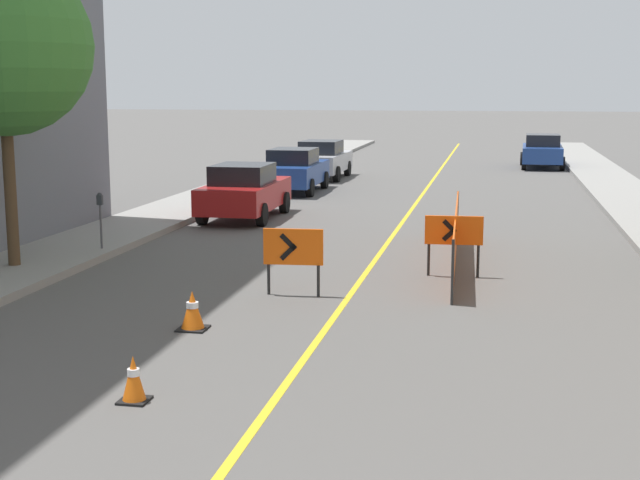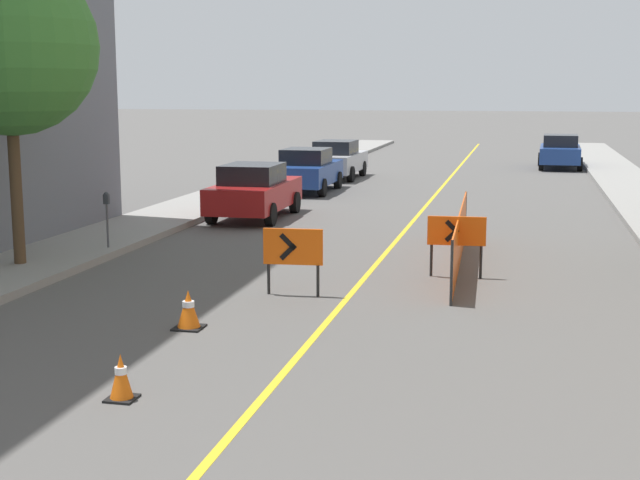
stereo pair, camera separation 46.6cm
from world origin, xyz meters
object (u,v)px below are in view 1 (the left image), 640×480
object	(u,v)px
traffic_cone_third	(134,379)
arrow_barricade_primary	(293,249)
parked_car_curb_near	(244,191)
street_tree_left_near	(2,46)
traffic_cone_fourth	(193,311)
arrow_barricade_secondary	(454,233)
parked_car_curb_far	(322,159)
parking_meter_near_curb	(100,209)
parked_car_opposite_side	(542,151)
parked_car_curb_mid	(294,170)

from	to	relation	value
traffic_cone_third	arrow_barricade_primary	size ratio (longest dim) A/B	0.47
parked_car_curb_near	street_tree_left_near	distance (m)	9.45
traffic_cone_fourth	arrow_barricade_secondary	world-z (taller)	arrow_barricade_secondary
arrow_barricade_primary	parked_car_curb_near	xyz separation A→B (m)	(-3.55, 9.18, -0.06)
traffic_cone_third	traffic_cone_fourth	xyz separation A→B (m)	(-0.39, 3.24, 0.02)
parked_car_curb_near	parked_car_curb_far	world-z (taller)	same
traffic_cone_third	parked_car_curb_far	xyz separation A→B (m)	(-2.95, 26.81, 0.52)
traffic_cone_fourth	parking_meter_near_curb	distance (m)	6.95
parking_meter_near_curb	street_tree_left_near	size ratio (longest dim) A/B	0.20
parked_car_curb_near	arrow_barricade_secondary	bearing A→B (deg)	-48.32
parked_car_opposite_side	street_tree_left_near	size ratio (longest dim) A/B	0.70
parked_car_curb_mid	parked_car_opposite_side	size ratio (longest dim) A/B	0.99
parked_car_curb_far	street_tree_left_near	bearing A→B (deg)	-95.87
traffic_cone_fourth	arrow_barricade_secondary	size ratio (longest dim) A/B	0.50
traffic_cone_third	parked_car_curb_near	world-z (taller)	parked_car_curb_near
traffic_cone_third	arrow_barricade_secondary	world-z (taller)	arrow_barricade_secondary
parked_car_curb_mid	parking_meter_near_curb	world-z (taller)	parked_car_curb_mid
arrow_barricade_primary	street_tree_left_near	bearing A→B (deg)	167.41
parked_car_curb_mid	parked_car_curb_far	world-z (taller)	same
arrow_barricade_primary	parked_car_curb_near	world-z (taller)	parked_car_curb_near
parked_car_curb_near	parked_car_curb_mid	distance (m)	6.78
arrow_barricade_secondary	parked_car_opposite_side	distance (m)	25.87
traffic_cone_third	parked_car_curb_near	distance (m)	15.28
traffic_cone_fourth	arrow_barricade_secondary	distance (m)	6.16
arrow_barricade_primary	parked_car_curb_near	size ratio (longest dim) A/B	0.29
arrow_barricade_secondary	parked_car_curb_far	distance (m)	19.80
traffic_cone_third	parked_car_curb_mid	size ratio (longest dim) A/B	0.13
parked_car_curb_mid	street_tree_left_near	world-z (taller)	street_tree_left_near
parked_car_curb_near	parked_car_curb_far	bearing A→B (deg)	89.51
traffic_cone_fourth	arrow_barricade_secondary	xyz separation A→B (m)	(3.80, 4.82, 0.58)
parked_car_curb_far	traffic_cone_third	bearing A→B (deg)	-82.58
traffic_cone_third	arrow_barricade_secondary	size ratio (longest dim) A/B	0.47
parked_car_opposite_side	traffic_cone_third	bearing A→B (deg)	-98.88
parked_car_curb_far	parking_meter_near_curb	world-z (taller)	parked_car_curb_far
parked_car_curb_near	parked_car_curb_mid	bearing A→B (deg)	89.97
traffic_cone_fourth	street_tree_left_near	bearing A→B (deg)	145.61
parked_car_curb_far	street_tree_left_near	world-z (taller)	street_tree_left_near
traffic_cone_third	parked_car_curb_mid	bearing A→B (deg)	97.82
traffic_cone_fourth	parked_car_curb_near	size ratio (longest dim) A/B	0.14
parking_meter_near_curb	traffic_cone_third	bearing A→B (deg)	-62.99
arrow_barricade_secondary	parked_car_curb_far	size ratio (longest dim) A/B	0.28
parking_meter_near_curb	street_tree_left_near	xyz separation A→B (m)	(-0.94, -2.12, 3.49)
parked_car_curb_near	parked_car_opposite_side	xyz separation A→B (m)	(9.22, 18.77, 0.00)
traffic_cone_fourth	street_tree_left_near	distance (m)	7.43
traffic_cone_third	parked_car_curb_far	world-z (taller)	parked_car_curb_far
traffic_cone_third	parked_car_opposite_side	size ratio (longest dim) A/B	0.13
traffic_cone_fourth	street_tree_left_near	xyz separation A→B (m)	(-5.04, 3.45, 4.25)
parked_car_curb_far	street_tree_left_near	size ratio (longest dim) A/B	0.70
parking_meter_near_curb	parked_car_opposite_side	bearing A→B (deg)	66.62
arrow_barricade_secondary	traffic_cone_fourth	bearing A→B (deg)	-131.76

